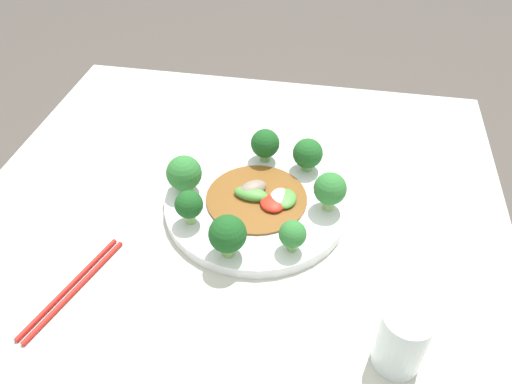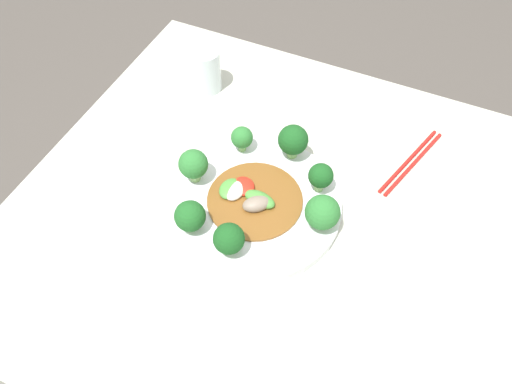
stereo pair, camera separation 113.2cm
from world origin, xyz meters
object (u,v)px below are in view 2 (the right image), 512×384
(broccoli_northwest, at_px, (321,176))
(broccoli_south, at_px, (193,165))
(stirfry_center, at_px, (251,197))
(broccoli_southwest, at_px, (242,138))
(plate, at_px, (256,202))
(chopsticks, at_px, (411,162))
(broccoli_southeast, at_px, (190,216))
(drinking_glass, at_px, (206,70))
(broccoli_north, at_px, (322,213))
(broccoli_west, at_px, (293,140))
(broccoli_east, at_px, (229,239))

(broccoli_northwest, bearing_deg, broccoli_south, -70.96)
(broccoli_south, xyz_separation_m, stirfry_center, (-0.00, 0.11, -0.03))
(broccoli_south, bearing_deg, broccoli_southwest, 155.32)
(plate, distance_m, chopsticks, 0.31)
(broccoli_southeast, relative_size, broccoli_northwest, 1.02)
(broccoli_southwest, relative_size, broccoli_south, 0.78)
(stirfry_center, distance_m, drinking_glass, 0.33)
(stirfry_center, bearing_deg, broccoli_south, -88.72)
(broccoli_north, bearing_deg, broccoli_southwest, -117.51)
(broccoli_west, distance_m, drinking_glass, 0.27)
(broccoli_southeast, bearing_deg, broccoli_northwest, 134.84)
(broccoli_north, height_order, broccoli_northwest, broccoli_north)
(broccoli_south, bearing_deg, drinking_glass, -156.87)
(broccoli_southwest, xyz_separation_m, broccoli_south, (0.10, -0.05, 0.01))
(broccoli_east, bearing_deg, broccoli_west, 176.21)
(broccoli_southwest, distance_m, broccoli_east, 0.22)
(broccoli_west, height_order, stirfry_center, broccoli_west)
(broccoli_south, xyz_separation_m, chopsticks, (-0.22, 0.35, -0.06))
(broccoli_southeast, xyz_separation_m, broccoli_south, (-0.09, -0.05, 0.01))
(plate, xyz_separation_m, broccoli_south, (0.01, -0.12, 0.05))
(plate, height_order, broccoli_southwest, broccoli_southwest)
(broccoli_northwest, distance_m, drinking_glass, 0.37)
(stirfry_center, relative_size, chopsticks, 0.86)
(broccoli_southwest, height_order, chopsticks, broccoli_southwest)
(broccoli_south, bearing_deg, broccoli_northwest, 109.04)
(broccoli_northwest, bearing_deg, stirfry_center, -55.18)
(plate, bearing_deg, broccoli_north, 87.24)
(broccoli_southwest, height_order, broccoli_south, broccoli_south)
(broccoli_southeast, xyz_separation_m, drinking_glass, (-0.34, -0.15, -0.01))
(broccoli_northwest, bearing_deg, broccoli_north, 21.75)
(broccoli_southwest, height_order, broccoli_west, broccoli_west)
(plate, relative_size, broccoli_southeast, 5.04)
(broccoli_north, bearing_deg, broccoli_west, -140.96)
(broccoli_northwest, distance_m, broccoli_east, 0.20)
(broccoli_southwest, bearing_deg, broccoli_northwest, 80.17)
(broccoli_south, bearing_deg, broccoli_southeast, 25.80)
(broccoli_northwest, height_order, chopsticks, broccoli_northwest)
(broccoli_east, height_order, drinking_glass, drinking_glass)
(broccoli_south, xyz_separation_m, broccoli_west, (-0.13, 0.14, 0.00))
(plate, distance_m, broccoli_north, 0.13)
(broccoli_north, height_order, broccoli_south, same)
(broccoli_south, relative_size, broccoli_west, 0.97)
(broccoli_southwest, distance_m, broccoli_west, 0.10)
(broccoli_southeast, relative_size, chopsticks, 0.31)
(broccoli_south, distance_m, broccoli_west, 0.19)
(broccoli_southeast, xyz_separation_m, broccoli_west, (-0.22, 0.09, 0.01))
(broccoli_north, distance_m, broccoli_east, 0.16)
(plate, bearing_deg, stirfry_center, -63.95)
(broccoli_northwest, relative_size, broccoli_west, 0.85)
(broccoli_southeast, xyz_separation_m, chopsticks, (-0.31, 0.31, -0.05))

